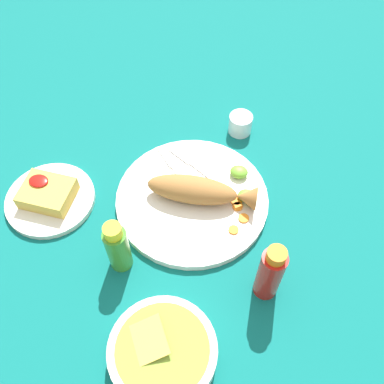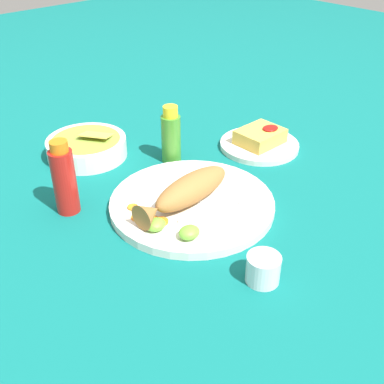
{
  "view_description": "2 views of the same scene",
  "coord_description": "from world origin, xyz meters",
  "px_view_note": "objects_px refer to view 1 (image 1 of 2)",
  "views": [
    {
      "loc": [
        -0.14,
        0.52,
        0.82
      ],
      "look_at": [
        0.0,
        0.0,
        0.04
      ],
      "focal_mm": 40.0,
      "sensor_mm": 36.0,
      "label": 1
    },
    {
      "loc": [
        -0.57,
        -0.61,
        0.57
      ],
      "look_at": [
        0.0,
        0.0,
        0.04
      ],
      "focal_mm": 45.0,
      "sensor_mm": 36.0,
      "label": 2
    }
  ],
  "objects_px": {
    "fork_near": "(175,169)",
    "hot_sauce_bottle_green": "(118,247)",
    "salt_cup": "(240,125)",
    "guacamole_bowl": "(163,352)",
    "side_plate_fries": "(51,199)",
    "main_plate": "(192,199)",
    "fried_fish": "(199,191)",
    "fork_far": "(194,165)",
    "hot_sauce_bottle_red": "(270,273)"
  },
  "relations": [
    {
      "from": "fork_far",
      "to": "main_plate",
      "type": "bearing_deg",
      "value": 131.05
    },
    {
      "from": "fork_near",
      "to": "hot_sauce_bottle_red",
      "type": "distance_m",
      "value": 0.35
    },
    {
      "from": "fork_far",
      "to": "salt_cup",
      "type": "height_order",
      "value": "salt_cup"
    },
    {
      "from": "fried_fish",
      "to": "salt_cup",
      "type": "relative_size",
      "value": 4.19
    },
    {
      "from": "fork_near",
      "to": "hot_sauce_bottle_green",
      "type": "distance_m",
      "value": 0.26
    },
    {
      "from": "hot_sauce_bottle_green",
      "to": "fork_near",
      "type": "bearing_deg",
      "value": -99.8
    },
    {
      "from": "hot_sauce_bottle_green",
      "to": "guacamole_bowl",
      "type": "relative_size",
      "value": 0.73
    },
    {
      "from": "fork_near",
      "to": "main_plate",
      "type": "bearing_deg",
      "value": 179.11
    },
    {
      "from": "fried_fish",
      "to": "hot_sauce_bottle_red",
      "type": "height_order",
      "value": "hot_sauce_bottle_red"
    },
    {
      "from": "main_plate",
      "to": "hot_sauce_bottle_red",
      "type": "bearing_deg",
      "value": 139.6
    },
    {
      "from": "main_plate",
      "to": "fork_far",
      "type": "distance_m",
      "value": 0.09
    },
    {
      "from": "main_plate",
      "to": "fork_near",
      "type": "relative_size",
      "value": 2.38
    },
    {
      "from": "fork_near",
      "to": "side_plate_fries",
      "type": "relative_size",
      "value": 0.72
    },
    {
      "from": "main_plate",
      "to": "fried_fish",
      "type": "relative_size",
      "value": 1.39
    },
    {
      "from": "salt_cup",
      "to": "guacamole_bowl",
      "type": "distance_m",
      "value": 0.59
    },
    {
      "from": "fork_far",
      "to": "guacamole_bowl",
      "type": "height_order",
      "value": "guacamole_bowl"
    },
    {
      "from": "side_plate_fries",
      "to": "guacamole_bowl",
      "type": "xyz_separation_m",
      "value": [
        -0.35,
        0.26,
        0.02
      ]
    },
    {
      "from": "fork_near",
      "to": "side_plate_fries",
      "type": "distance_m",
      "value": 0.29
    },
    {
      "from": "fork_near",
      "to": "salt_cup",
      "type": "xyz_separation_m",
      "value": [
        -0.12,
        -0.18,
        0.0
      ]
    },
    {
      "from": "fork_near",
      "to": "hot_sauce_bottle_red",
      "type": "xyz_separation_m",
      "value": [
        -0.25,
        0.23,
        0.06
      ]
    },
    {
      "from": "fork_far",
      "to": "side_plate_fries",
      "type": "height_order",
      "value": "fork_far"
    },
    {
      "from": "hot_sauce_bottle_red",
      "to": "salt_cup",
      "type": "bearing_deg",
      "value": -72.02
    },
    {
      "from": "main_plate",
      "to": "salt_cup",
      "type": "bearing_deg",
      "value": -104.28
    },
    {
      "from": "fried_fish",
      "to": "hot_sauce_bottle_green",
      "type": "relative_size",
      "value": 1.74
    },
    {
      "from": "fried_fish",
      "to": "fork_far",
      "type": "xyz_separation_m",
      "value": [
        0.04,
        -0.09,
        -0.03
      ]
    },
    {
      "from": "side_plate_fries",
      "to": "fried_fish",
      "type": "bearing_deg",
      "value": -165.74
    },
    {
      "from": "main_plate",
      "to": "fork_near",
      "type": "distance_m",
      "value": 0.09
    },
    {
      "from": "fork_near",
      "to": "hot_sauce_bottle_green",
      "type": "relative_size",
      "value": 1.02
    },
    {
      "from": "salt_cup",
      "to": "fork_far",
      "type": "bearing_deg",
      "value": 62.38
    },
    {
      "from": "salt_cup",
      "to": "guacamole_bowl",
      "type": "relative_size",
      "value": 0.3
    },
    {
      "from": "main_plate",
      "to": "fork_far",
      "type": "xyz_separation_m",
      "value": [
        0.02,
        -0.09,
        0.01
      ]
    },
    {
      "from": "hot_sauce_bottle_red",
      "to": "guacamole_bowl",
      "type": "relative_size",
      "value": 0.82
    },
    {
      "from": "fried_fish",
      "to": "fork_near",
      "type": "distance_m",
      "value": 0.1
    },
    {
      "from": "hot_sauce_bottle_green",
      "to": "side_plate_fries",
      "type": "distance_m",
      "value": 0.24
    },
    {
      "from": "fork_near",
      "to": "guacamole_bowl",
      "type": "distance_m",
      "value": 0.42
    },
    {
      "from": "guacamole_bowl",
      "to": "fork_far",
      "type": "bearing_deg",
      "value": -82.59
    },
    {
      "from": "main_plate",
      "to": "fork_far",
      "type": "bearing_deg",
      "value": -77.91
    },
    {
      "from": "hot_sauce_bottle_red",
      "to": "side_plate_fries",
      "type": "height_order",
      "value": "hot_sauce_bottle_red"
    },
    {
      "from": "side_plate_fries",
      "to": "salt_cup",
      "type": "bearing_deg",
      "value": -138.95
    },
    {
      "from": "fried_fish",
      "to": "fork_far",
      "type": "bearing_deg",
      "value": -72.88
    },
    {
      "from": "main_plate",
      "to": "guacamole_bowl",
      "type": "relative_size",
      "value": 1.77
    },
    {
      "from": "fork_near",
      "to": "salt_cup",
      "type": "distance_m",
      "value": 0.22
    },
    {
      "from": "main_plate",
      "to": "salt_cup",
      "type": "xyz_separation_m",
      "value": [
        -0.06,
        -0.24,
        0.01
      ]
    },
    {
      "from": "hot_sauce_bottle_red",
      "to": "guacamole_bowl",
      "type": "height_order",
      "value": "hot_sauce_bottle_red"
    },
    {
      "from": "fork_near",
      "to": "guacamole_bowl",
      "type": "xyz_separation_m",
      "value": [
        -0.1,
        0.41,
        0.01
      ]
    },
    {
      "from": "hot_sauce_bottle_green",
      "to": "main_plate",
      "type": "bearing_deg",
      "value": -119.02
    },
    {
      "from": "side_plate_fries",
      "to": "main_plate",
      "type": "bearing_deg",
      "value": -165.27
    },
    {
      "from": "fried_fish",
      "to": "salt_cup",
      "type": "bearing_deg",
      "value": -105.61
    },
    {
      "from": "main_plate",
      "to": "fork_far",
      "type": "relative_size",
      "value": 2.04
    },
    {
      "from": "fork_near",
      "to": "fried_fish",
      "type": "bearing_deg",
      "value": -173.27
    }
  ]
}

